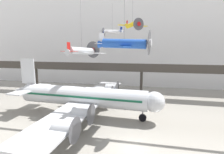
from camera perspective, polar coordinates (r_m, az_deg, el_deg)
ground_plane at (r=24.22m, az=6.83°, el=-21.67°), size 260.00×260.00×0.00m
hangar_back_wall at (r=57.28m, az=10.36°, el=11.50°), size 140.00×3.00×28.82m
mezzanine_walkway at (r=44.18m, az=9.62°, el=2.42°), size 110.00×3.20×8.62m
airliner_silver_main at (r=32.75m, az=-9.67°, el=-6.34°), size 29.84×33.87×10.35m
suspended_plane_white_twin at (r=46.27m, az=0.08°, el=14.57°), size 5.55×6.74×8.13m
suspended_plane_silver_racer at (r=35.35m, az=-9.84°, el=8.34°), size 9.86×8.39×12.80m
suspended_plane_yellow_lowwing at (r=37.24m, az=6.68°, el=16.66°), size 5.91×5.44×7.57m
suspended_plane_blue_trainer at (r=25.24m, az=3.94°, el=10.73°), size 7.86×9.61×11.64m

